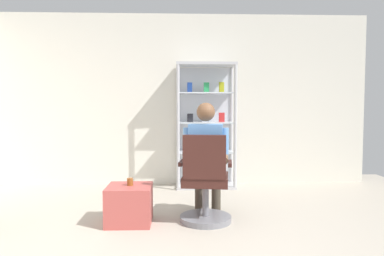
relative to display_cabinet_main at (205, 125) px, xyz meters
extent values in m
cube|color=silver|center=(-0.40, 0.23, 0.39)|extent=(6.00, 0.10, 2.70)
cylinder|color=#B7B7BC|center=(-0.43, -0.27, -0.01)|extent=(0.05, 0.05, 1.90)
cylinder|color=#B7B7BC|center=(0.42, -0.27, -0.01)|extent=(0.05, 0.05, 1.90)
cylinder|color=#B7B7BC|center=(-0.43, 0.13, -0.01)|extent=(0.05, 0.05, 1.90)
cylinder|color=#B7B7BC|center=(0.42, 0.13, -0.01)|extent=(0.05, 0.05, 1.90)
cube|color=#B7B7BC|center=(0.00, -0.07, 0.92)|extent=(0.90, 0.45, 0.04)
cube|color=#B7B7BC|center=(0.00, -0.07, -0.94)|extent=(0.90, 0.45, 0.04)
cube|color=silver|center=(0.00, 0.15, -0.01)|extent=(0.84, 0.02, 1.80)
cube|color=silver|center=(0.00, -0.07, -0.41)|extent=(0.82, 0.39, 0.02)
cube|color=purple|center=(-0.23, -0.03, -0.34)|extent=(0.09, 0.04, 0.12)
cube|color=#268C4C|center=(-0.01, -0.02, -0.34)|extent=(0.09, 0.04, 0.13)
cube|color=black|center=(0.24, -0.03, -0.33)|extent=(0.07, 0.03, 0.16)
cube|color=silver|center=(0.00, -0.07, 0.04)|extent=(0.82, 0.39, 0.02)
cube|color=black|center=(-0.24, -0.05, 0.11)|extent=(0.09, 0.05, 0.13)
cube|color=silver|center=(-0.01, -0.02, 0.11)|extent=(0.09, 0.05, 0.13)
cube|color=red|center=(0.25, -0.03, 0.12)|extent=(0.09, 0.04, 0.14)
cube|color=silver|center=(0.00, -0.07, 0.49)|extent=(0.82, 0.39, 0.02)
cube|color=#264CB2|center=(-0.25, -0.07, 0.57)|extent=(0.07, 0.04, 0.15)
cube|color=#268C4C|center=(0.00, -0.11, 0.57)|extent=(0.08, 0.04, 0.15)
cube|color=#999919|center=(0.24, -0.08, 0.57)|extent=(0.08, 0.05, 0.16)
cylinder|color=slate|center=(-0.13, -1.73, -0.93)|extent=(0.56, 0.56, 0.06)
cylinder|color=slate|center=(-0.13, -1.73, -0.73)|extent=(0.07, 0.07, 0.41)
cube|color=#3F1E19|center=(-0.13, -1.73, -0.50)|extent=(0.54, 0.54, 0.10)
cube|color=#3F1E19|center=(-0.16, -1.93, -0.23)|extent=(0.45, 0.14, 0.45)
cube|color=#3F1E19|center=(0.13, -1.76, -0.32)|extent=(0.08, 0.30, 0.04)
cube|color=#3F1E19|center=(-0.38, -1.69, -0.32)|extent=(0.08, 0.30, 0.04)
cylinder|color=#3F382D|center=(0.00, -1.54, -0.40)|extent=(0.19, 0.42, 0.14)
cylinder|color=#3F382D|center=(0.03, -1.34, -0.68)|extent=(0.11, 0.11, 0.56)
cylinder|color=#3F382D|center=(-0.20, -1.51, -0.40)|extent=(0.19, 0.42, 0.14)
cylinder|color=#3F382D|center=(-0.17, -1.32, -0.68)|extent=(0.11, 0.11, 0.56)
cube|color=#598CCC|center=(-0.13, -1.73, -0.15)|extent=(0.39, 0.27, 0.50)
sphere|color=brown|center=(-0.13, -1.73, 0.23)|extent=(0.20, 0.20, 0.20)
cylinder|color=#598CCC|center=(0.07, -1.75, -0.08)|extent=(0.09, 0.09, 0.28)
cylinder|color=brown|center=(0.10, -1.58, -0.30)|extent=(0.12, 0.31, 0.08)
cylinder|color=#598CCC|center=(-0.33, -1.70, -0.08)|extent=(0.09, 0.09, 0.28)
cylinder|color=brown|center=(-0.30, -1.52, -0.30)|extent=(0.12, 0.31, 0.08)
cube|color=#B24C47|center=(-0.95, -1.75, -0.76)|extent=(0.47, 0.47, 0.40)
cylinder|color=brown|center=(-0.94, -1.73, -0.52)|extent=(0.06, 0.06, 0.08)
camera|label=1|loc=(-0.42, -5.58, 0.30)|focal=33.80mm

